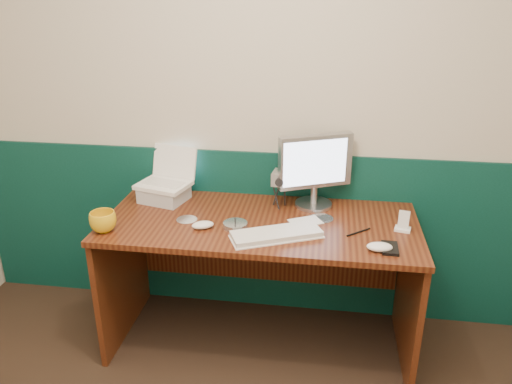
% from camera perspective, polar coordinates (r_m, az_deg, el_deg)
% --- Properties ---
extents(back_wall, '(3.50, 0.04, 2.50)m').
position_cam_1_polar(back_wall, '(2.74, 0.53, 9.60)').
color(back_wall, beige).
rests_on(back_wall, ground).
extents(wainscot, '(3.48, 0.02, 1.00)m').
position_cam_1_polar(wainscot, '(2.98, 0.45, -4.65)').
color(wainscot, '#073027').
rests_on(wainscot, ground).
extents(desk, '(1.60, 0.70, 0.75)m').
position_cam_1_polar(desk, '(2.73, 0.46, -10.43)').
color(desk, '#3B150A').
rests_on(desk, ground).
extents(laptop_riser, '(0.28, 0.25, 0.08)m').
position_cam_1_polar(laptop_riser, '(2.82, -10.45, -0.19)').
color(laptop_riser, '#B8BDC3').
rests_on(laptop_riser, desk).
extents(laptop, '(0.31, 0.27, 0.23)m').
position_cam_1_polar(laptop, '(2.77, -10.67, 2.76)').
color(laptop, white).
rests_on(laptop, laptop_riser).
extents(monitor, '(0.41, 0.27, 0.40)m').
position_cam_1_polar(monitor, '(2.67, 6.75, 2.37)').
color(monitor, '#A4A3A8').
rests_on(monitor, desk).
extents(keyboard, '(0.45, 0.31, 0.02)m').
position_cam_1_polar(keyboard, '(2.38, 2.35, -4.91)').
color(keyboard, silver).
rests_on(keyboard, desk).
extents(mouse_right, '(0.12, 0.08, 0.04)m').
position_cam_1_polar(mouse_right, '(2.33, 13.94, -6.11)').
color(mouse_right, white).
rests_on(mouse_right, desk).
extents(mouse_left, '(0.13, 0.10, 0.04)m').
position_cam_1_polar(mouse_left, '(2.48, -6.11, -3.77)').
color(mouse_left, white).
rests_on(mouse_left, desk).
extents(mug, '(0.16, 0.16, 0.10)m').
position_cam_1_polar(mug, '(2.53, -17.08, -3.26)').
color(mug, gold).
rests_on(mug, desk).
extents(camcorder, '(0.10, 0.13, 0.19)m').
position_cam_1_polar(camcorder, '(2.68, 2.68, 0.19)').
color(camcorder, '#B7B8BD').
rests_on(camcorder, desk).
extents(cd_spindle, '(0.12, 0.12, 0.03)m').
position_cam_1_polar(cd_spindle, '(2.48, -2.39, -3.77)').
color(cd_spindle, '#B2BAC3').
rests_on(cd_spindle, desk).
extents(cd_loose_a, '(0.11, 0.11, 0.00)m').
position_cam_1_polar(cd_loose_a, '(2.59, -7.92, -3.12)').
color(cd_loose_a, silver).
rests_on(cd_loose_a, desk).
extents(cd_loose_b, '(0.12, 0.12, 0.00)m').
position_cam_1_polar(cd_loose_b, '(2.60, 7.50, -2.99)').
color(cd_loose_b, silver).
rests_on(cd_loose_b, desk).
extents(pen, '(0.12, 0.10, 0.01)m').
position_cam_1_polar(pen, '(2.48, 11.64, -4.51)').
color(pen, black).
rests_on(pen, desk).
extents(papers, '(0.19, 0.17, 0.00)m').
position_cam_1_polar(papers, '(2.55, 5.67, -3.39)').
color(papers, white).
rests_on(papers, desk).
extents(dock, '(0.09, 0.07, 0.01)m').
position_cam_1_polar(dock, '(2.55, 16.41, -4.09)').
color(dock, white).
rests_on(dock, desk).
extents(music_player, '(0.06, 0.04, 0.09)m').
position_cam_1_polar(music_player, '(2.53, 16.54, -3.04)').
color(music_player, white).
rests_on(music_player, dock).
extents(pda, '(0.08, 0.13, 0.01)m').
position_cam_1_polar(pda, '(2.36, 15.06, -6.22)').
color(pda, black).
rests_on(pda, desk).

